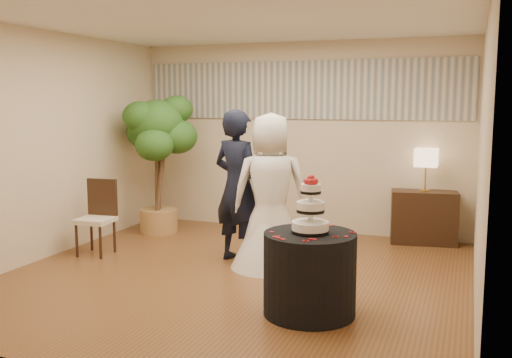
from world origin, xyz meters
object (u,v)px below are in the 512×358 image
at_px(groom, 237,186).
at_px(table_lamp, 426,170).
at_px(ficus_tree, 158,163).
at_px(cake_table, 310,274).
at_px(bride, 271,191).
at_px(side_chair, 95,218).
at_px(console, 424,217).
at_px(wedding_cake, 311,204).

distance_m(groom, table_lamp, 2.66).
bearing_deg(table_lamp, ficus_tree, -169.16).
bearing_deg(cake_table, ficus_tree, 141.32).
height_order(groom, ficus_tree, ficus_tree).
height_order(bride, side_chair, bride).
distance_m(cake_table, console, 3.18).
relative_size(bride, wedding_cake, 3.40).
bearing_deg(side_chair, bride, 2.46).
height_order(cake_table, ficus_tree, ficus_tree).
xyz_separation_m(table_lamp, ficus_tree, (-3.73, -0.71, 0.02)).
relative_size(groom, cake_table, 2.19).
distance_m(groom, side_chair, 1.89).
distance_m(console, ficus_tree, 3.85).
relative_size(cake_table, ficus_tree, 0.41).
distance_m(wedding_cake, table_lamp, 3.18).
height_order(ficus_tree, side_chair, ficus_tree).
height_order(console, table_lamp, table_lamp).
bearing_deg(bride, groom, -34.48).
bearing_deg(wedding_cake, groom, 132.77).
distance_m(bride, side_chair, 2.31).
height_order(bride, ficus_tree, ficus_tree).
bearing_deg(console, wedding_cake, -112.89).
height_order(cake_table, table_lamp, table_lamp).
xyz_separation_m(cake_table, side_chair, (-3.08, 1.01, 0.09)).
bearing_deg(cake_table, bride, 122.73).
bearing_deg(groom, table_lamp, -123.07).
height_order(groom, console, groom).
height_order(cake_table, wedding_cake, wedding_cake).
xyz_separation_m(cake_table, console, (0.76, 3.08, -0.02)).
bearing_deg(table_lamp, cake_table, -103.93).
distance_m(groom, wedding_cake, 1.90).
distance_m(table_lamp, side_chair, 4.40).
relative_size(bride, ficus_tree, 0.88).
xyz_separation_m(bride, ficus_tree, (-2.13, 1.08, 0.13)).
relative_size(groom, wedding_cake, 3.46).
xyz_separation_m(console, table_lamp, (0.00, 0.00, 0.65)).
height_order(table_lamp, side_chair, table_lamp).
distance_m(wedding_cake, console, 3.25).
bearing_deg(wedding_cake, console, 76.07).
xyz_separation_m(groom, table_lamp, (2.05, 1.69, 0.09)).
height_order(wedding_cake, ficus_tree, ficus_tree).
relative_size(table_lamp, ficus_tree, 0.28).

